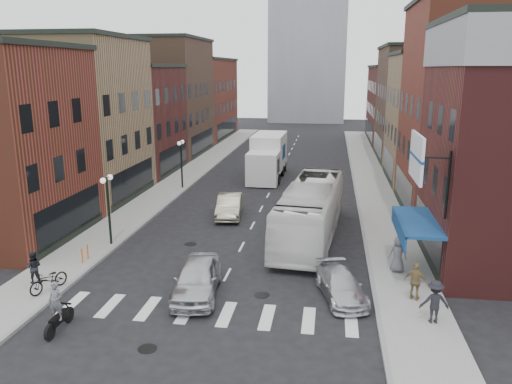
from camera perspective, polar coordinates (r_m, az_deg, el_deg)
ground at (r=24.10m, az=-3.80°, el=-10.34°), size 160.00×160.00×0.00m
sidewalk_left at (r=46.48m, az=-8.28°, el=1.61°), size 3.00×74.00×0.15m
sidewalk_right at (r=44.68m, az=13.09°, el=0.89°), size 3.00×74.00×0.15m
curb_left at (r=46.09m, az=-6.49°, el=1.47°), size 0.20×74.00×0.16m
curb_right at (r=44.60m, az=11.16°, el=0.87°), size 0.20×74.00×0.16m
crosswalk_stripes at (r=21.47m, az=-5.55°, el=-13.58°), size 12.00×2.20×0.01m
bldg_left_mid_a at (r=40.77m, az=-20.75°, el=7.79°), size 10.30×10.20×12.30m
bldg_left_mid_b at (r=49.79m, az=-15.07°, el=8.02°), size 10.30×10.20×10.30m
bldg_left_far_a at (r=59.90m, az=-10.94°, el=10.61°), size 10.30×12.20×13.30m
bldg_left_far_b at (r=73.29m, az=-7.24°, el=10.54°), size 10.30×16.20×11.30m
bldg_right_mid_a at (r=36.96m, az=24.81°, el=8.43°), size 10.30×10.20×14.30m
bldg_right_mid_b at (r=46.75m, az=21.32°, el=7.81°), size 10.30×10.20×11.30m
bldg_right_far_a at (r=57.46m, az=19.03°, el=9.48°), size 10.30×12.20×12.30m
bldg_right_far_b at (r=71.32m, az=17.00°, el=9.56°), size 10.30×16.20×10.30m
awning_blue at (r=25.35m, az=17.54°, el=-3.40°), size 1.80×5.00×0.78m
billboard_sign at (r=22.57m, az=18.09°, el=3.64°), size 1.52×3.00×3.70m
streetlamp_near at (r=29.07m, az=-16.57°, el=-0.55°), size 0.32×1.22×4.11m
streetlamp_far at (r=41.87m, az=-8.54°, el=4.20°), size 0.32×1.22×4.11m
bike_rack at (r=27.54m, az=-18.97°, el=-6.69°), size 0.08×0.68×0.80m
box_truck at (r=46.02m, az=1.33°, el=4.00°), size 2.85×9.04×3.92m
motorcycle_rider at (r=21.06m, az=-21.77°, el=-12.25°), size 0.56×2.01×2.05m
transit_bus at (r=29.79m, az=6.27°, el=-2.15°), size 3.95×12.26×3.35m
sedan_left_near at (r=22.70m, az=-6.76°, el=-9.77°), size 2.47×4.95×1.62m
sedan_left_far at (r=34.19m, az=-3.07°, el=-1.59°), size 2.13×4.69×1.49m
curb_car at (r=22.68m, az=9.69°, el=-10.51°), size 2.65×4.35×1.18m
parked_bicycle at (r=24.58m, az=-22.61°, el=-9.26°), size 1.36×2.08×1.03m
ped_left_solo at (r=25.64m, az=-24.09°, el=-7.85°), size 0.85×0.66×1.53m
ped_right_a at (r=21.18m, az=19.74°, el=-11.71°), size 1.17×0.64×1.75m
ped_right_b at (r=22.85m, az=17.80°, el=-9.69°), size 1.11×0.86×1.70m
ped_right_c at (r=25.58m, az=15.91°, el=-6.84°), size 0.91×0.61×1.82m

